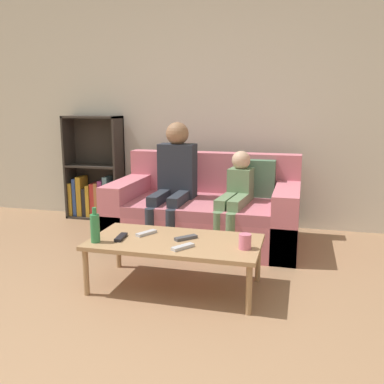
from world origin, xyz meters
TOP-DOWN VIEW (x-y plane):
  - ground_plane at (0.00, 0.00)m, footprint 22.00×22.00m
  - wall_back at (0.00, 2.96)m, footprint 12.00×0.06m
  - couch at (0.06, 2.25)m, footprint 1.75×0.98m
  - bookshelf at (-1.39, 2.80)m, footprint 0.64×0.28m
  - coffee_table at (0.09, 1.13)m, footprint 1.21×0.62m
  - person_adult at (-0.23, 2.16)m, footprint 0.35×0.67m
  - person_child at (0.37, 2.09)m, footprint 0.28×0.68m
  - cup_near at (0.59, 1.07)m, footprint 0.08×0.08m
  - tv_remote_0 at (0.19, 0.97)m, footprint 0.14×0.17m
  - tv_remote_1 at (0.16, 1.17)m, footprint 0.15×0.16m
  - tv_remote_2 at (-0.30, 1.06)m, footprint 0.07×0.17m
  - tv_remote_3 at (-0.16, 1.20)m, footprint 0.12×0.17m
  - bottle at (-0.44, 0.95)m, footprint 0.06×0.06m

SIDE VIEW (x-z plane):
  - ground_plane at x=0.00m, z-range 0.00..0.00m
  - couch at x=0.06m, z-range -0.14..0.69m
  - coffee_table at x=0.09m, z-range 0.15..0.51m
  - tv_remote_0 at x=0.19m, z-range 0.36..0.38m
  - tv_remote_1 at x=0.16m, z-range 0.36..0.38m
  - tv_remote_2 at x=-0.30m, z-range 0.36..0.38m
  - tv_remote_3 at x=-0.16m, z-range 0.36..0.38m
  - cup_near at x=0.59m, z-range 0.36..0.46m
  - bookshelf at x=-1.39m, z-range -0.16..1.02m
  - bottle at x=-0.44m, z-range 0.34..0.59m
  - person_child at x=0.37m, z-range 0.06..0.95m
  - person_adult at x=-0.23m, z-range 0.09..1.23m
  - wall_back at x=0.00m, z-range 0.00..2.60m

